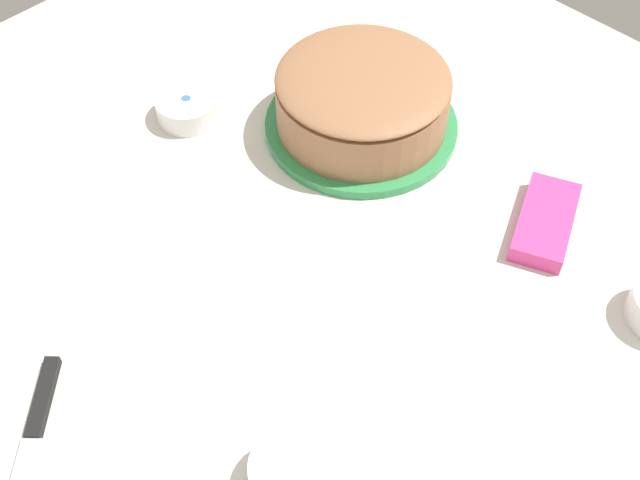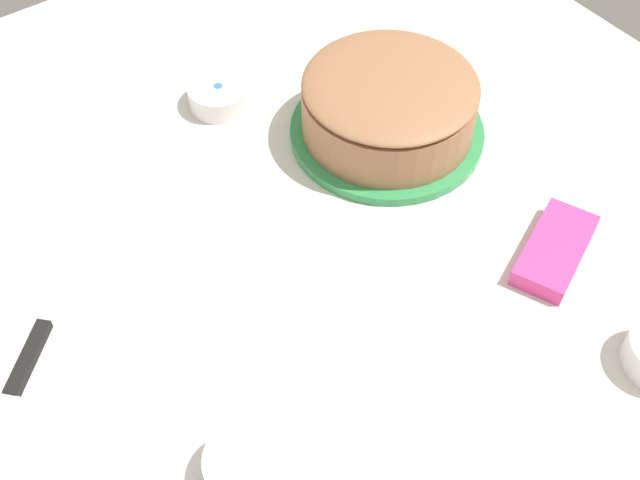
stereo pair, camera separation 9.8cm
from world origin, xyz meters
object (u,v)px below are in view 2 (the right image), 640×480
object	(u,v)px
frosted_cake	(389,108)
candy_box_lower	(555,250)
spreading_knife	(11,396)
sprinkle_bowl_blue	(219,94)
sprinkle_bowl_rainbow	(251,467)

from	to	relation	value
frosted_cake	candy_box_lower	bearing A→B (deg)	95.94
spreading_knife	sprinkle_bowl_blue	xyz separation A→B (m)	(-0.43, -0.27, 0.01)
frosted_cake	sprinkle_bowl_rainbow	size ratio (longest dim) A/B	2.87
frosted_cake	sprinkle_bowl_blue	size ratio (longest dim) A/B	3.05
frosted_cake	sprinkle_bowl_blue	bearing A→B (deg)	-51.29
sprinkle_bowl_rainbow	candy_box_lower	xyz separation A→B (m)	(-0.46, -0.02, -0.01)
spreading_knife	candy_box_lower	world-z (taller)	candy_box_lower
frosted_cake	spreading_knife	distance (m)	0.60
sprinkle_bowl_rainbow	candy_box_lower	distance (m)	0.46
sprinkle_bowl_blue	sprinkle_bowl_rainbow	distance (m)	0.57
sprinkle_bowl_blue	candy_box_lower	xyz separation A→B (m)	(-0.19, 0.48, -0.01)
sprinkle_bowl_rainbow	frosted_cake	bearing A→B (deg)	-144.09
spreading_knife	sprinkle_bowl_blue	distance (m)	0.51
spreading_knife	sprinkle_bowl_rainbow	xyz separation A→B (m)	(-0.16, 0.23, 0.02)
frosted_cake	spreading_knife	size ratio (longest dim) A/B	1.47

